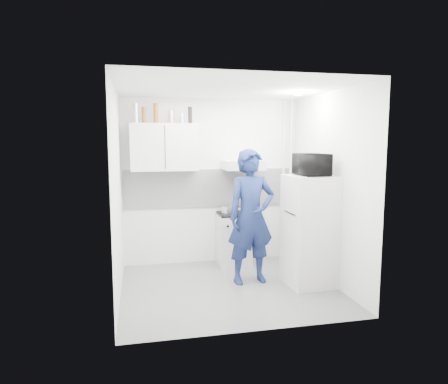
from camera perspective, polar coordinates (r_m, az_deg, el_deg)
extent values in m
plane|color=slate|center=(5.46, 0.72, -13.52)|extent=(2.80, 2.80, 0.00)
plane|color=white|center=(5.15, 0.77, 14.65)|extent=(2.80, 2.80, 0.00)
plane|color=white|center=(6.36, -1.78, 1.50)|extent=(2.80, 0.00, 2.80)
plane|color=white|center=(5.02, -15.02, -0.28)|extent=(0.00, 2.60, 2.60)
plane|color=white|center=(5.62, 14.78, 0.51)|extent=(0.00, 2.60, 2.60)
imported|color=navy|center=(5.45, 3.89, -3.53)|extent=(0.72, 0.52, 1.84)
cube|color=silver|center=(6.34, 1.37, -6.82)|extent=(0.50, 0.50, 0.79)
cube|color=silver|center=(5.51, 12.20, -5.41)|extent=(0.65, 0.65, 1.49)
cube|color=black|center=(6.25, 1.38, -3.16)|extent=(0.48, 0.48, 0.03)
cylinder|color=silver|center=(6.26, 0.51, -2.51)|extent=(0.20, 0.20, 0.11)
imported|color=black|center=(5.39, 12.45, 3.84)|extent=(0.52, 0.36, 0.29)
cylinder|color=silver|center=(6.06, -12.51, 10.93)|extent=(0.07, 0.07, 0.29)
cylinder|color=brown|center=(6.06, -11.39, 10.72)|extent=(0.06, 0.06, 0.24)
cylinder|color=brown|center=(6.07, -9.72, 11.01)|extent=(0.07, 0.07, 0.29)
cylinder|color=silver|center=(6.08, -7.57, 10.59)|extent=(0.08, 0.08, 0.19)
cylinder|color=silver|center=(6.10, -6.09, 10.40)|extent=(0.08, 0.08, 0.15)
cylinder|color=black|center=(6.11, -4.86, 10.87)|extent=(0.06, 0.06, 0.25)
cube|color=silver|center=(6.06, -8.53, 6.35)|extent=(1.00, 0.35, 0.70)
cube|color=silver|center=(6.20, 2.74, 3.85)|extent=(0.60, 0.50, 0.14)
cube|color=white|center=(6.36, -1.75, 0.59)|extent=(2.74, 0.03, 0.60)
cylinder|color=silver|center=(6.64, 9.44, 1.65)|extent=(0.05, 0.05, 2.60)
cylinder|color=silver|center=(6.60, 8.48, 1.63)|extent=(0.04, 0.04, 2.60)
cylinder|color=white|center=(5.64, 10.53, 13.58)|extent=(0.10, 0.10, 0.02)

